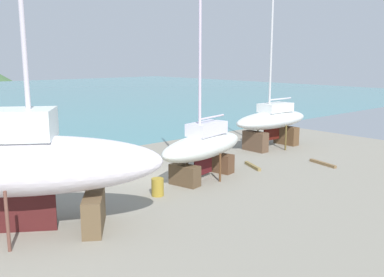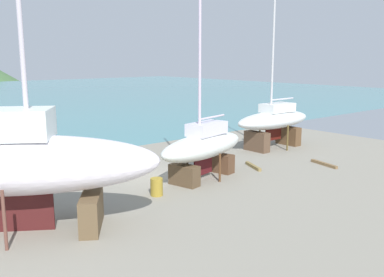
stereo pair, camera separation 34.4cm
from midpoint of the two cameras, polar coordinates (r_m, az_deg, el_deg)
ground_plane at (r=22.06m, az=-1.71°, el=-6.36°), size 40.27×40.27×0.00m
sailboat_far_slipway at (r=17.02m, az=-23.02°, el=-3.12°), size 10.66×8.44×17.99m
sailboat_large_starboard at (r=23.05m, az=1.12°, el=-1.06°), size 6.84×3.37×11.26m
sailboat_mid_port at (r=31.58m, az=10.35°, el=2.38°), size 7.17×2.69×12.99m
barrel_ochre at (r=20.51m, az=-5.10°, el=-6.48°), size 0.82×0.82×0.85m
barrel_tar_black at (r=25.59m, az=-14.51°, el=-3.35°), size 0.88×0.88×0.81m
timber_long_aft at (r=27.47m, az=16.72°, el=-3.21°), size 0.68×2.09×0.17m
timber_plank_far at (r=25.89m, az=7.71°, el=-3.67°), size 0.94×1.81×0.18m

